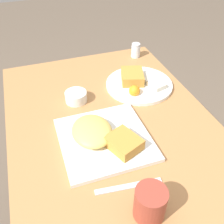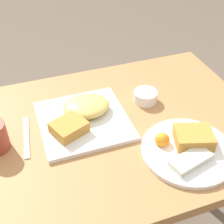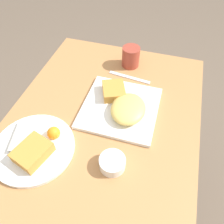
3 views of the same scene
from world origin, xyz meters
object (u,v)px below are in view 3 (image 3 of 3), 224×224
at_px(sauce_ramekin, 112,163).
at_px(butter_knife, 129,77).
at_px(plate_oval_far, 34,147).
at_px(coffee_mug, 131,57).
at_px(plate_square_near, 122,106).

bearing_deg(sauce_ramekin, butter_knife, 6.26).
bearing_deg(sauce_ramekin, plate_oval_far, 93.57).
xyz_separation_m(plate_oval_far, sauce_ramekin, (0.02, -0.27, 0.01)).
bearing_deg(plate_oval_far, coffee_mug, -20.89).
bearing_deg(coffee_mug, butter_knife, -168.60).
bearing_deg(sauce_ramekin, plate_square_near, 7.36).
xyz_separation_m(plate_square_near, sauce_ramekin, (-0.24, -0.03, -0.00)).
distance_m(sauce_ramekin, coffee_mug, 0.52).
height_order(plate_square_near, plate_oval_far, plate_square_near).
height_order(plate_oval_far, butter_knife, plate_oval_far).
relative_size(butter_knife, coffee_mug, 2.05).
height_order(sauce_ramekin, butter_knife, sauce_ramekin).
bearing_deg(sauce_ramekin, coffee_mug, 7.16).
bearing_deg(plate_square_near, butter_knife, 4.85).
distance_m(plate_square_near, coffee_mug, 0.28).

